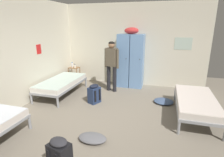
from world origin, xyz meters
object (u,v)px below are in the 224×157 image
at_px(person_traveler, 112,62).
at_px(clothes_pile_grey, 92,138).
at_px(backpack_navy, 94,94).
at_px(locker_bank, 131,60).
at_px(shelf_unit, 74,73).
at_px(bed_right, 196,102).
at_px(bed_left_rear, 61,83).
at_px(backpack_black, 60,155).
at_px(clothes_pile_denim, 164,101).
at_px(water_bottle, 72,65).
at_px(lotion_bottle, 75,66).

xyz_separation_m(person_traveler, clothes_pile_grey, (0.43, -2.78, -0.94)).
bearing_deg(backpack_navy, locker_bank, 68.00).
xyz_separation_m(locker_bank, shelf_unit, (-2.19, -0.07, -0.62)).
height_order(bed_right, bed_left_rear, same).
height_order(backpack_black, clothes_pile_denim, backpack_black).
xyz_separation_m(shelf_unit, water_bottle, (-0.08, 0.02, 0.32)).
bearing_deg(backpack_navy, shelf_unit, 131.54).
xyz_separation_m(shelf_unit, bed_left_rear, (0.25, -1.34, 0.04)).
xyz_separation_m(backpack_black, backpack_navy, (-0.45, 2.51, 0.00)).
bearing_deg(clothes_pile_grey, clothes_pile_denim, 60.08).
bearing_deg(backpack_black, lotion_bottle, 114.22).
height_order(bed_left_rear, person_traveler, person_traveler).
bearing_deg(bed_left_rear, lotion_bottle, 97.86).
xyz_separation_m(person_traveler, water_bottle, (-1.77, 0.61, -0.33)).
height_order(water_bottle, clothes_pile_denim, water_bottle).
xyz_separation_m(bed_left_rear, water_bottle, (-0.33, 1.36, 0.28)).
bearing_deg(shelf_unit, water_bottle, 165.96).
xyz_separation_m(locker_bank, person_traveler, (-0.50, -0.66, 0.03)).
bearing_deg(person_traveler, clothes_pile_denim, -17.86).
xyz_separation_m(shelf_unit, backpack_navy, (1.49, -1.68, -0.09)).
distance_m(bed_right, backpack_black, 3.29).
bearing_deg(person_traveler, locker_bank, 52.92).
bearing_deg(backpack_black, clothes_pile_denim, 64.21).
distance_m(shelf_unit, backpack_navy, 2.24).
bearing_deg(lotion_bottle, water_bottle, 158.20).
bearing_deg(locker_bank, backpack_navy, -112.00).
height_order(locker_bank, bed_right, locker_bank).
xyz_separation_m(person_traveler, backpack_black, (0.24, -3.60, -0.74)).
relative_size(bed_right, person_traveler, 1.15).
distance_m(locker_bank, backpack_black, 4.33).
xyz_separation_m(locker_bank, bed_left_rear, (-1.94, -1.42, -0.59)).
xyz_separation_m(water_bottle, clothes_pile_grey, (2.20, -3.40, -0.60)).
distance_m(water_bottle, clothes_pile_denim, 3.73).
distance_m(lotion_bottle, backpack_black, 4.56).
height_order(water_bottle, lotion_bottle, water_bottle).
relative_size(bed_left_rear, backpack_black, 3.45).
xyz_separation_m(water_bottle, clothes_pile_denim, (3.49, -1.17, -0.61)).
bearing_deg(locker_bank, person_traveler, -127.08).
distance_m(shelf_unit, person_traveler, 1.91).
bearing_deg(water_bottle, shelf_unit, -14.04).
relative_size(backpack_black, clothes_pile_denim, 1.00).
relative_size(bed_right, water_bottle, 9.37).
bearing_deg(locker_bank, bed_right, -43.17).
bearing_deg(locker_bank, clothes_pile_grey, -91.18).
distance_m(person_traveler, water_bottle, 1.90).
distance_m(locker_bank, person_traveler, 0.83).
bearing_deg(backpack_black, water_bottle, 115.59).
bearing_deg(bed_right, water_bottle, 157.20).
bearing_deg(backpack_navy, clothes_pile_grey, -69.49).
distance_m(person_traveler, lotion_bottle, 1.75).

